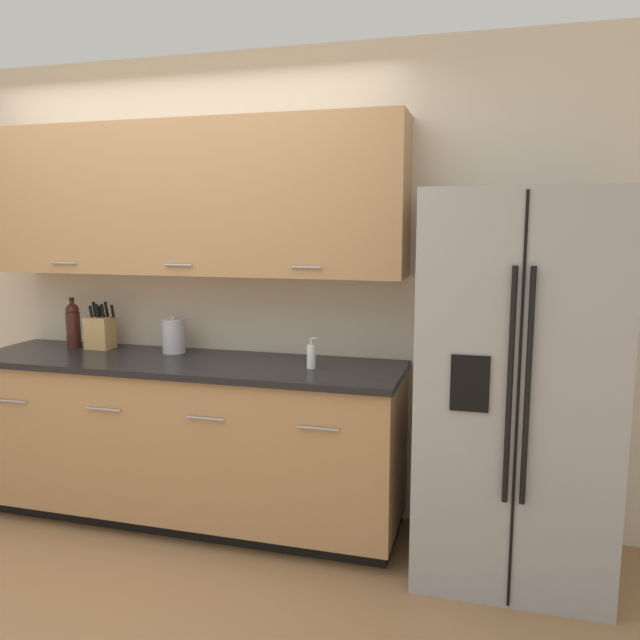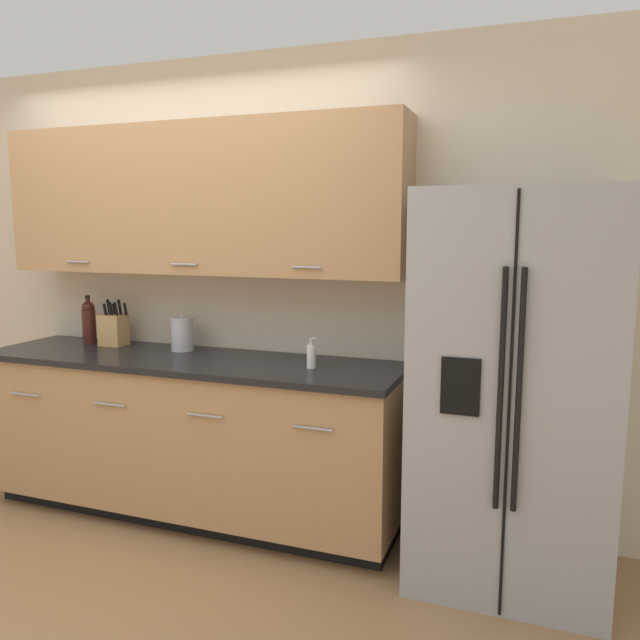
{
  "view_description": "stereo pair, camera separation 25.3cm",
  "coord_description": "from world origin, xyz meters",
  "px_view_note": "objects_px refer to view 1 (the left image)",
  "views": [
    {
      "loc": [
        1.73,
        -2.01,
        1.64
      ],
      "look_at": [
        0.89,
        1.01,
        1.17
      ],
      "focal_mm": 35.0,
      "sensor_mm": 36.0,
      "label": 1
    },
    {
      "loc": [
        1.97,
        -1.94,
        1.64
      ],
      "look_at": [
        0.89,
        1.01,
        1.17
      ],
      "focal_mm": 35.0,
      "sensor_mm": 36.0,
      "label": 2
    }
  ],
  "objects_px": {
    "refrigerator": "(515,386)",
    "soap_dispenser": "(311,356)",
    "steel_canister": "(174,336)",
    "knife_block": "(100,332)",
    "wine_bottle": "(73,324)"
  },
  "relations": [
    {
      "from": "refrigerator",
      "to": "wine_bottle",
      "type": "distance_m",
      "value": 2.56
    },
    {
      "from": "wine_bottle",
      "to": "steel_canister",
      "type": "height_order",
      "value": "wine_bottle"
    },
    {
      "from": "refrigerator",
      "to": "knife_block",
      "type": "bearing_deg",
      "value": 175.24
    },
    {
      "from": "soap_dispenser",
      "to": "steel_canister",
      "type": "relative_size",
      "value": 0.76
    },
    {
      "from": "steel_canister",
      "to": "refrigerator",
      "type": "bearing_deg",
      "value": -6.2
    },
    {
      "from": "refrigerator",
      "to": "wine_bottle",
      "type": "bearing_deg",
      "value": 175.39
    },
    {
      "from": "soap_dispenser",
      "to": "knife_block",
      "type": "bearing_deg",
      "value": 173.1
    },
    {
      "from": "knife_block",
      "to": "refrigerator",
      "type": "bearing_deg",
      "value": -4.76
    },
    {
      "from": "wine_bottle",
      "to": "soap_dispenser",
      "type": "height_order",
      "value": "wine_bottle"
    },
    {
      "from": "refrigerator",
      "to": "steel_canister",
      "type": "relative_size",
      "value": 8.52
    },
    {
      "from": "wine_bottle",
      "to": "steel_canister",
      "type": "relative_size",
      "value": 1.42
    },
    {
      "from": "refrigerator",
      "to": "knife_block",
      "type": "xyz_separation_m",
      "value": [
        -2.36,
        0.2,
        0.12
      ]
    },
    {
      "from": "refrigerator",
      "to": "soap_dispenser",
      "type": "xyz_separation_m",
      "value": [
        -1.0,
        0.03,
        0.08
      ]
    },
    {
      "from": "refrigerator",
      "to": "wine_bottle",
      "type": "xyz_separation_m",
      "value": [
        -2.55,
        0.21,
        0.16
      ]
    },
    {
      "from": "knife_block",
      "to": "soap_dispenser",
      "type": "relative_size",
      "value": 1.76
    }
  ]
}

